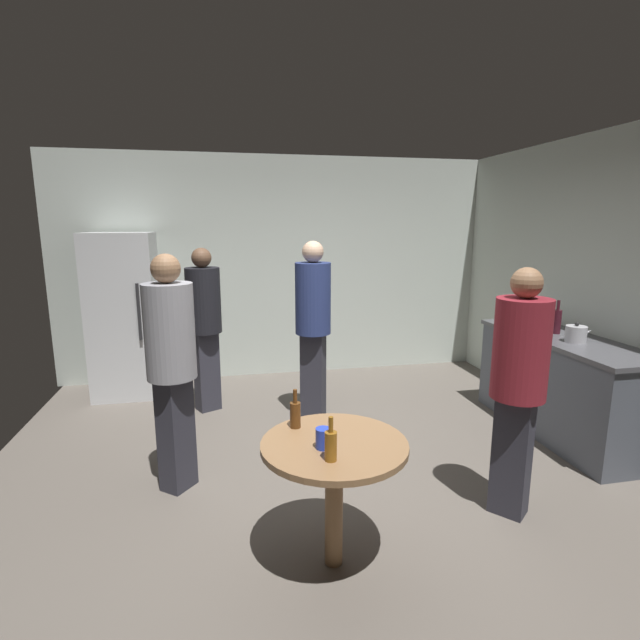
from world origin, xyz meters
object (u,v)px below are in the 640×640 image
at_px(person_in_maroon_shirt, 519,375).
at_px(kettle, 576,334).
at_px(beer_bottle_amber, 331,445).
at_px(beer_bottle_brown, 295,414).
at_px(person_in_black_shirt, 204,317).
at_px(refrigerator, 125,315).
at_px(person_in_gray_shirt, 171,356).
at_px(person_in_navy_shirt, 313,317).
at_px(foreground_table, 334,460).
at_px(beer_bottle_on_counter, 530,318).
at_px(plastic_cup_blue, 323,438).
at_px(wine_bottle_on_counter, 557,321).

bearing_deg(person_in_maroon_shirt, kettle, 177.63).
xyz_separation_m(beer_bottle_amber, beer_bottle_brown, (-0.11, 0.42, 0.00)).
xyz_separation_m(beer_bottle_amber, person_in_black_shirt, (-0.68, 2.68, 0.15)).
bearing_deg(person_in_black_shirt, refrigerator, -153.62).
bearing_deg(person_in_gray_shirt, refrigerator, 147.01).
relative_size(beer_bottle_amber, person_in_navy_shirt, 0.13).
height_order(foreground_table, person_in_maroon_shirt, person_in_maroon_shirt).
relative_size(refrigerator, beer_bottle_amber, 7.83).
xyz_separation_m(kettle, person_in_maroon_shirt, (-1.12, -0.86, -0.02)).
relative_size(beer_bottle_on_counter, foreground_table, 0.29).
xyz_separation_m(beer_bottle_on_counter, beer_bottle_amber, (-2.45, -1.95, -0.17)).
xyz_separation_m(beer_bottle_on_counter, foreground_table, (-2.39, -1.76, -0.35)).
height_order(beer_bottle_on_counter, foreground_table, beer_bottle_on_counter).
xyz_separation_m(kettle, beer_bottle_brown, (-2.55, -0.87, -0.15)).
bearing_deg(plastic_cup_blue, person_in_gray_shirt, 128.84).
xyz_separation_m(wine_bottle_on_counter, foreground_table, (-2.43, -1.42, -0.39)).
relative_size(beer_bottle_on_counter, beer_bottle_brown, 1.00).
height_order(refrigerator, plastic_cup_blue, refrigerator).
xyz_separation_m(beer_bottle_brown, person_in_navy_shirt, (0.46, 1.84, 0.20)).
bearing_deg(wine_bottle_on_counter, person_in_navy_shirt, 163.12).
bearing_deg(refrigerator, plastic_cup_blue, -64.21).
xyz_separation_m(refrigerator, plastic_cup_blue, (1.56, -3.22, -0.11)).
distance_m(beer_bottle_amber, person_in_black_shirt, 2.77).
bearing_deg(beer_bottle_on_counter, beer_bottle_amber, -141.55).
bearing_deg(foreground_table, person_in_gray_shirt, 132.73).
xyz_separation_m(plastic_cup_blue, person_in_gray_shirt, (-0.85, 1.06, 0.20)).
relative_size(kettle, person_in_navy_shirt, 0.14).
xyz_separation_m(kettle, beer_bottle_on_counter, (0.02, 0.66, 0.01)).
bearing_deg(person_in_gray_shirt, person_in_navy_shirt, 80.63).
relative_size(beer_bottle_on_counter, person_in_maroon_shirt, 0.14).
distance_m(foreground_table, beer_bottle_amber, 0.28).
xyz_separation_m(beer_bottle_brown, person_in_gray_shirt, (-0.75, 0.77, 0.18)).
xyz_separation_m(refrigerator, beer_bottle_amber, (1.56, -3.35, -0.08)).
relative_size(kettle, person_in_gray_shirt, 0.14).
distance_m(refrigerator, foreground_table, 3.57).
distance_m(beer_bottle_on_counter, beer_bottle_amber, 3.14).
bearing_deg(person_in_gray_shirt, person_in_black_shirt, 122.24).
bearing_deg(kettle, refrigerator, 152.73).
distance_m(kettle, person_in_maroon_shirt, 1.41).
bearing_deg(person_in_maroon_shirt, person_in_gray_shirt, -59.10).
bearing_deg(foreground_table, person_in_navy_shirt, 82.31).
bearing_deg(plastic_cup_blue, person_in_navy_shirt, 80.57).
relative_size(refrigerator, wine_bottle_on_counter, 5.81).
relative_size(foreground_table, person_in_maroon_shirt, 0.49).
height_order(plastic_cup_blue, person_in_black_shirt, person_in_black_shirt).
distance_m(kettle, person_in_gray_shirt, 3.30).
distance_m(wine_bottle_on_counter, person_in_maroon_shirt, 1.67).
bearing_deg(person_in_gray_shirt, foreground_table, -8.29).
relative_size(wine_bottle_on_counter, beer_bottle_amber, 1.35).
relative_size(kettle, beer_bottle_on_counter, 1.06).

